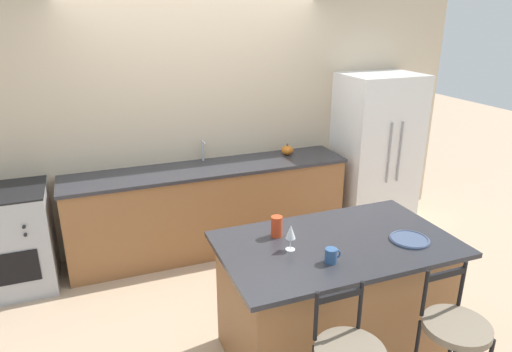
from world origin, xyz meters
TOP-DOWN VIEW (x-y plane):
  - ground_plane at (0.00, 0.00)m, footprint 18.00×18.00m
  - wall_back at (0.00, 0.64)m, footprint 6.00×0.07m
  - back_counter at (0.00, 0.35)m, footprint 2.87×0.62m
  - sink_faucet at (0.00, 0.53)m, footprint 0.02×0.13m
  - kitchen_island at (0.41, -1.49)m, footprint 1.62×0.96m
  - refrigerator at (1.95, 0.29)m, footprint 0.85×0.69m
  - oven_range at (-1.91, 0.30)m, footprint 0.80×0.66m
  - bar_stool_far at (0.75, -2.27)m, footprint 0.39×0.39m
  - dinner_plate at (0.88, -1.65)m, footprint 0.27×0.27m
  - wine_glass at (0.06, -1.47)m, footprint 0.07×0.07m
  - coffee_mug at (0.23, -1.71)m, footprint 0.11×0.08m
  - tumbler_cup at (0.05, -1.26)m, footprint 0.08×0.08m
  - pumpkin_decoration at (0.91, 0.42)m, footprint 0.13×0.13m

SIDE VIEW (x-z plane):
  - ground_plane at x=0.00m, z-range 0.00..0.00m
  - kitchen_island at x=0.41m, z-range 0.00..0.91m
  - back_counter at x=0.00m, z-range 0.00..0.92m
  - oven_range at x=-1.91m, z-range 0.00..0.94m
  - bar_stool_far at x=0.75m, z-range 0.07..1.08m
  - refrigerator at x=1.95m, z-range 0.00..1.76m
  - dinner_plate at x=0.88m, z-range 0.91..0.93m
  - coffee_mug at x=0.23m, z-range 0.91..1.00m
  - pumpkin_decoration at x=0.91m, z-range 0.91..1.03m
  - tumbler_cup at x=0.05m, z-range 0.91..1.06m
  - wine_glass at x=0.06m, z-range 0.95..1.12m
  - sink_faucet at x=0.00m, z-range 0.95..1.17m
  - wall_back at x=0.00m, z-range 0.00..2.70m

